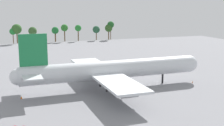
% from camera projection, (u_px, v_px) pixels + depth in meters
% --- Properties ---
extents(ground_plane, '(265.35, 265.35, 0.00)m').
position_uv_depth(ground_plane, '(112.00, 88.00, 104.86)').
color(ground_plane, gray).
extents(cargo_airplane, '(66.34, 52.94, 19.34)m').
position_uv_depth(cargo_airplane, '(111.00, 70.00, 103.53)').
color(cargo_airplane, silver).
rests_on(cargo_airplane, ground_plane).
extents(catering_truck, '(4.55, 3.02, 2.11)m').
position_uv_depth(catering_truck, '(150.00, 66.00, 136.44)').
color(catering_truck, '#4C8C4C').
rests_on(catering_truck, ground_plane).
extents(safety_cone_nose, '(0.42, 0.42, 0.60)m').
position_uv_depth(safety_cone_nose, '(193.00, 82.00, 111.65)').
color(safety_cone_nose, orange).
rests_on(safety_cone_nose, ground_plane).
extents(safety_cone_tail, '(0.58, 0.58, 0.83)m').
position_uv_depth(safety_cone_tail, '(21.00, 97.00, 93.15)').
color(safety_cone_tail, orange).
rests_on(safety_cone_tail, ground_plane).
extents(tree_line_backdrop, '(78.74, 7.07, 14.29)m').
position_uv_depth(tree_line_backdrop, '(62.00, 29.00, 229.51)').
color(tree_line_backdrop, '#51381E').
rests_on(tree_line_backdrop, ground_plane).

